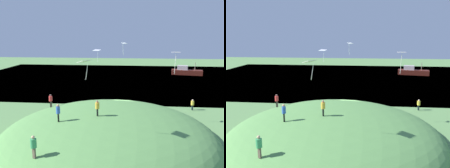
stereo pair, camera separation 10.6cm
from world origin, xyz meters
The scene contains 13 objects.
ground_plane centered at (0.00, 0.00, 0.00)m, with size 160.00×160.00×0.00m, color #5C8A4C.
lake_water centered at (-29.55, 0.00, -0.20)m, with size 49.00×80.00×0.40m, color #2F546E.
grass_hill centered at (7.39, -1.29, 0.00)m, with size 22.67×22.71×5.97m, color #59904A.
boat_on_lake centered at (-36.09, 14.90, 0.85)m, with size 4.00×8.31×3.35m.
person_near_shore centered at (8.90, -2.15, 3.93)m, with size 0.54×0.54×1.57m.
person_watching_kites centered at (15.42, -5.89, 2.84)m, with size 0.60×0.60×1.79m.
person_with_child centered at (-3.62, 9.69, 0.99)m, with size 0.56×0.56×1.59m.
person_on_hilltop centered at (3.20, -8.84, 2.96)m, with size 0.52×0.52×1.64m.
person_walking_path centered at (10.09, -5.68, 3.75)m, with size 0.41×0.41×1.72m.
kite_0 centered at (2.97, 0.09, 9.64)m, with size 0.73×0.72×1.41m.
kite_6 centered at (1.86, -3.24, 8.81)m, with size 0.92×1.06×1.43m.
kite_9 centered at (9.52, 4.98, 9.08)m, with size 0.54×0.76×1.93m.
kite_12 centered at (12.29, -2.61, 8.60)m, with size 1.22×1.13×1.59m.
Camera 1 is at (31.88, 1.55, 10.84)m, focal length 39.99 mm.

